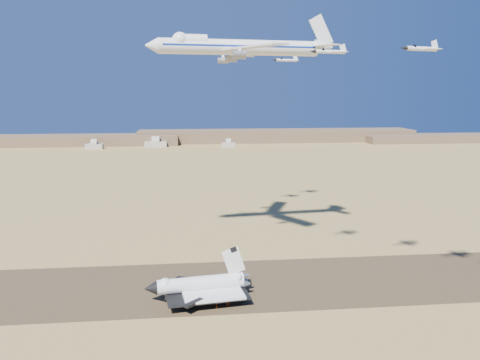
{
  "coord_description": "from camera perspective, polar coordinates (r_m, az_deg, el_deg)",
  "views": [
    {
      "loc": [
        -11.68,
        -169.86,
        72.7
      ],
      "look_at": [
        7.09,
        8.0,
        39.61
      ],
      "focal_mm": 35.0,
      "sensor_mm": 36.0,
      "label": 1
    }
  ],
  "objects": [
    {
      "name": "chase_jet_e",
      "position": [
        257.62,
        2.13,
        15.27
      ],
      "size": [
        15.61,
        8.26,
        3.89
      ],
      "rotation": [
        0.0,
        0.0,
        0.02
      ],
      "color": "white"
    },
    {
      "name": "chase_jet_b",
      "position": [
        164.03,
        21.18,
        14.72
      ],
      "size": [
        14.73,
        8.54,
        3.75
      ],
      "rotation": [
        0.0,
        0.0,
        0.27
      ],
      "color": "white"
    },
    {
      "name": "ridgeline",
      "position": [
        704.42,
        0.28,
        5.18
      ],
      "size": [
        960.0,
        90.0,
        18.0
      ],
      "color": "brown",
      "rests_on": "ground"
    },
    {
      "name": "carrier_747",
      "position": [
        208.9,
        -0.71,
        15.89
      ],
      "size": [
        83.25,
        64.03,
        20.69
      ],
      "rotation": [
        0.0,
        0.0,
        0.11
      ],
      "color": "white"
    },
    {
      "name": "hangars",
      "position": [
        653.93,
        -10.61,
        4.35
      ],
      "size": [
        200.5,
        29.5,
        30.0
      ],
      "color": "beige",
      "rests_on": "ground"
    },
    {
      "name": "runway",
      "position": [
        185.12,
        -1.97,
        -12.64
      ],
      "size": [
        600.0,
        50.0,
        0.06
      ],
      "primitive_type": "cube",
      "color": "#4A3C25",
      "rests_on": "ground"
    },
    {
      "name": "ground",
      "position": [
        185.13,
        -1.97,
        -12.65
      ],
      "size": [
        1200.0,
        1200.0,
        0.0
      ],
      "primitive_type": "plane",
      "color": "#A88B4A",
      "rests_on": "ground"
    },
    {
      "name": "shuttle",
      "position": [
        172.29,
        -4.93,
        -12.69
      ],
      "size": [
        37.93,
        26.55,
        18.63
      ],
      "rotation": [
        0.0,
        0.0,
        0.14
      ],
      "color": "white",
      "rests_on": "runway"
    },
    {
      "name": "crew_a",
      "position": [
        166.01,
        -2.86,
        -15.13
      ],
      "size": [
        0.55,
        0.73,
        1.81
      ],
      "primitive_type": "imported",
      "rotation": [
        0.0,
        0.0,
        1.37
      ],
      "color": "#B9440A",
      "rests_on": "runway"
    },
    {
      "name": "chase_jet_a",
      "position": [
        174.18,
        10.85,
        15.12
      ],
      "size": [
        14.43,
        8.17,
        3.63
      ],
      "rotation": [
        0.0,
        0.0,
        0.2
      ],
      "color": "white"
    },
    {
      "name": "crew_b",
      "position": [
        167.81,
        -1.66,
        -14.87
      ],
      "size": [
        0.75,
        0.89,
        1.58
      ],
      "primitive_type": "imported",
      "rotation": [
        0.0,
        0.0,
        2.05
      ],
      "color": "#B9440A",
      "rests_on": "runway"
    },
    {
      "name": "crew_c",
      "position": [
        167.28,
        -1.35,
        -14.91
      ],
      "size": [
        1.13,
        1.15,
        1.82
      ],
      "primitive_type": "imported",
      "rotation": [
        0.0,
        0.0,
        2.33
      ],
      "color": "#B9440A",
      "rests_on": "runway"
    },
    {
      "name": "chase_jet_f",
      "position": [
        275.9,
        5.63,
        14.34
      ],
      "size": [
        16.09,
        9.25,
        4.08
      ],
      "rotation": [
        0.0,
        0.0,
        0.24
      ],
      "color": "white"
    }
  ]
}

